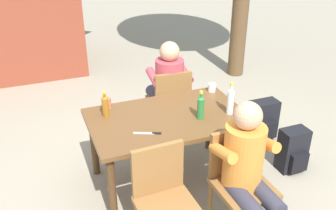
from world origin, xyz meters
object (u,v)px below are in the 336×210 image
chair_near_right (239,176)px  bottle_amber (105,105)px  person_in_plaid_shirt (167,83)px  backpack_by_near_side (293,151)px  chair_far_right (170,100)px  chair_near_left (164,196)px  cup_terracotta (107,103)px  backpack_by_far_side (263,120)px  bottle_clear (230,100)px  cup_white (212,87)px  table_knife (150,133)px  person_in_white_shirt (248,167)px  dining_table (168,125)px  bottle_green (201,107)px

chair_near_right → bottle_amber: bearing=131.1°
person_in_plaid_shirt → backpack_by_near_side: size_ratio=2.53×
chair_far_right → backpack_by_near_side: chair_far_right is taller
chair_far_right → chair_near_left: size_ratio=1.00×
person_in_plaid_shirt → cup_terracotta: 0.95m
chair_near_right → backpack_by_far_side: size_ratio=1.84×
person_in_plaid_shirt → bottle_clear: 1.06m
chair_near_right → chair_far_right: 1.50m
chair_near_left → chair_far_right: bearing=66.5°
cup_terracotta → bottle_clear: bearing=-27.1°
cup_white → table_knife: cup_white is taller
chair_near_left → backpack_by_near_side: chair_near_left is taller
person_in_plaid_shirt → cup_terracotta: (-0.81, -0.48, 0.12)m
backpack_by_far_side → chair_far_right: bearing=158.1°
cup_terracotta → backpack_by_far_side: size_ratio=0.22×
person_in_white_shirt → bottle_clear: bearing=71.7°
chair_near_left → cup_white: 1.49m
person_in_white_shirt → backpack_by_far_side: size_ratio=2.50×
backpack_by_near_side → backpack_by_far_side: 0.65m
chair_near_right → chair_far_right: bearing=90.1°
dining_table → cup_white: (0.64, 0.35, 0.14)m
cup_terracotta → backpack_by_far_side: 1.91m
person_in_white_shirt → person_in_plaid_shirt: 1.72m
chair_far_right → bottle_amber: (-0.85, -0.53, 0.35)m
table_knife → backpack_by_far_side: size_ratio=0.48×
chair_near_left → backpack_by_near_side: (1.60, 0.45, -0.26)m
bottle_amber → backpack_by_near_side: 1.97m
bottle_amber → chair_near_left: bearing=-78.5°
person_in_plaid_shirt → bottle_clear: size_ratio=3.75×
cup_terracotta → backpack_by_far_side: cup_terracotta is taller
chair_far_right → bottle_amber: bearing=-148.3°
bottle_clear → backpack_by_far_side: size_ratio=0.67×
dining_table → backpack_by_near_side: dining_table is taller
chair_near_left → backpack_by_far_side: 2.02m
dining_table → bottle_green: size_ratio=5.31×
table_knife → person_in_plaid_shirt: bearing=61.7°
table_knife → backpack_by_near_side: 1.61m
chair_far_right → cup_white: (0.31, -0.40, 0.28)m
dining_table → chair_near_right: chair_near_right is taller
bottle_clear → cup_white: (0.08, 0.50, -0.09)m
chair_far_right → person_in_white_shirt: size_ratio=0.74×
bottle_clear → backpack_by_near_side: bearing=-12.3°
bottle_amber → cup_terracotta: (0.05, 0.15, -0.06)m
person_in_white_shirt → bottle_clear: person_in_white_shirt is taller
chair_far_right → cup_white: 0.58m
dining_table → person_in_white_shirt: bearing=-69.2°
chair_near_left → person_in_white_shirt: person_in_white_shirt is taller
dining_table → table_knife: 0.35m
bottle_green → cup_white: bearing=52.6°
chair_near_right → chair_near_left: bearing=-180.0°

